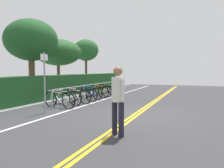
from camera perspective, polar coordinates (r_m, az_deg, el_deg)
The scene contains 20 objects.
ground_plane at distance 8.64m, azimuth 6.20°, elevation -7.69°, with size 34.57×10.20×0.05m, color #353538.
centre_line_yellow_inner at distance 8.61m, azimuth 6.72°, elevation -7.54°, with size 31.11×0.10×0.00m, color gold.
centre_line_yellow_outer at distance 8.65m, azimuth 5.68°, elevation -7.48°, with size 31.11×0.10×0.00m, color gold.
bike_lane_stripe_white at distance 9.71m, azimuth -10.04°, elevation -6.30°, with size 31.11×0.12×0.00m, color white.
bike_rack at distance 12.86m, azimuth -5.61°, elevation -1.08°, with size 7.05×0.05×0.84m.
bicycle_0 at distance 10.23m, azimuth -13.05°, elevation -3.79°, with size 0.50×1.81×0.78m.
bicycle_1 at distance 10.97m, azimuth -11.33°, elevation -3.39°, with size 0.46×1.72×0.73m.
bicycle_2 at distance 11.44m, azimuth -8.50°, elevation -3.04°, with size 0.54×1.66×0.75m.
bicycle_3 at distance 12.21m, azimuth -7.28°, elevation -2.68°, with size 0.46×1.74×0.72m.
bicycle_4 at distance 12.93m, azimuth -5.36°, elevation -2.28°, with size 0.64×1.68×0.74m.
bicycle_5 at distance 13.61m, azimuth -4.04°, elevation -2.04°, with size 0.46×1.65×0.71m.
bicycle_6 at distance 14.22m, azimuth -2.97°, elevation -1.69°, with size 0.60×1.76×0.76m.
bicycle_7 at distance 14.88m, azimuth -1.61°, elevation -1.60°, with size 0.46×1.74×0.69m.
bicycle_8 at distance 15.52m, azimuth -0.39°, elevation -1.29°, with size 0.68×1.65×0.74m.
pedestrian at distance 5.68m, azimuth 1.48°, elevation -3.00°, with size 0.32×0.42×1.74m.
sign_post_near at distance 9.02m, azimuth -16.57°, elevation 1.72°, with size 0.36×0.06×2.32m.
hedge_backdrop at distance 15.34m, azimuth -11.13°, elevation -0.21°, with size 16.00×1.06×1.33m, color #1C4C21.
tree_mid at distance 13.91m, azimuth -19.62°, elevation 10.23°, with size 2.99×2.99×4.53m.
tree_far_right at distance 16.96m, azimuth -13.34°, elevation 7.66°, with size 3.30×3.30×3.85m.
tree_extra at distance 20.62m, azimuth -6.55°, elevation 8.38°, with size 2.23×2.23×4.38m.
Camera 1 is at (-8.20, -2.15, 1.66)m, focal length 36.47 mm.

